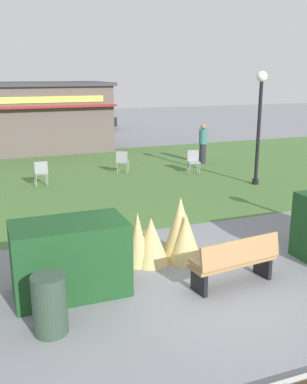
# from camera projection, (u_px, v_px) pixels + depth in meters

# --- Properties ---
(ground_plane) EXTENTS (80.00, 80.00, 0.00)m
(ground_plane) POSITION_uv_depth(u_px,v_px,m) (210.00, 286.00, 8.10)
(ground_plane) COLOR slate
(lawn_patch) EXTENTS (36.00, 12.00, 0.01)m
(lawn_patch) POSITION_uv_depth(u_px,v_px,m) (92.00, 178.00, 16.37)
(lawn_patch) COLOR #446B33
(lawn_patch) RESTS_ON ground_plane
(park_bench) EXTENTS (1.75, 0.71, 0.95)m
(park_bench) POSITION_uv_depth(u_px,v_px,m) (235.00, 261.00, 8.02)
(park_bench) COLOR #9E7547
(park_bench) RESTS_ON ground_plane
(hedge_left) EXTENTS (1.98, 1.10, 1.32)m
(hedge_left) POSITION_uv_depth(u_px,v_px,m) (70.00, 258.00, 7.72)
(hedge_left) COLOR #19421E
(hedge_left) RESTS_ON ground_plane
(ornamental_grass_behind_left) EXTENTS (0.53, 0.53, 1.11)m
(ornamental_grass_behind_left) POSITION_uv_depth(u_px,v_px,m) (138.00, 239.00, 8.88)
(ornamental_grass_behind_left) COLOR tan
(ornamental_grass_behind_left) RESTS_ON ground_plane
(ornamental_grass_behind_right) EXTENTS (0.77, 0.77, 1.33)m
(ornamental_grass_behind_right) POSITION_uv_depth(u_px,v_px,m) (180.00, 228.00, 9.20)
(ornamental_grass_behind_right) COLOR tan
(ornamental_grass_behind_right) RESTS_ON ground_plane
(ornamental_grass_behind_center) EXTENTS (0.73, 0.73, 1.03)m
(ornamental_grass_behind_center) POSITION_uv_depth(u_px,v_px,m) (186.00, 238.00, 9.05)
(ornamental_grass_behind_center) COLOR tan
(ornamental_grass_behind_center) RESTS_ON ground_plane
(ornamental_grass_behind_far) EXTENTS (0.76, 0.76, 0.98)m
(ornamental_grass_behind_far) POSITION_uv_depth(u_px,v_px,m) (151.00, 241.00, 8.97)
(ornamental_grass_behind_far) COLOR tan
(ornamental_grass_behind_far) RESTS_ON ground_plane
(lamppost_mid) EXTENTS (0.36, 0.36, 3.86)m
(lamppost_mid) POSITION_uv_depth(u_px,v_px,m) (260.00, 114.00, 14.86)
(lamppost_mid) COLOR black
(lamppost_mid) RESTS_ON ground_plane
(trash_bin) EXTENTS (0.52, 0.52, 0.94)m
(trash_bin) POSITION_uv_depth(u_px,v_px,m) (50.00, 304.00, 6.55)
(trash_bin) COLOR #2D4233
(trash_bin) RESTS_ON ground_plane
(cafe_chair_west) EXTENTS (0.59, 0.59, 0.89)m
(cafe_chair_west) POSITION_uv_depth(u_px,v_px,m) (122.00, 160.00, 17.00)
(cafe_chair_west) COLOR gray
(cafe_chair_west) RESTS_ON ground_plane
(cafe_chair_east) EXTENTS (0.53, 0.53, 0.89)m
(cafe_chair_east) POSITION_uv_depth(u_px,v_px,m) (193.00, 160.00, 17.08)
(cafe_chair_east) COLOR gray
(cafe_chair_east) RESTS_ON ground_plane
(cafe_chair_center) EXTENTS (0.45, 0.45, 0.89)m
(cafe_chair_center) POSITION_uv_depth(u_px,v_px,m) (41.00, 171.00, 15.07)
(cafe_chair_center) COLOR gray
(cafe_chair_center) RESTS_ON ground_plane
(person_strolling) EXTENTS (0.34, 0.34, 1.69)m
(person_strolling) POSITION_uv_depth(u_px,v_px,m) (203.00, 144.00, 18.82)
(person_strolling) COLOR #23232D
(person_strolling) RESTS_ON ground_plane
(parked_car_west_slot) EXTENTS (4.22, 2.09, 1.20)m
(parked_car_west_slot) POSITION_uv_depth(u_px,v_px,m) (1.00, 123.00, 28.14)
(parked_car_west_slot) COLOR maroon
(parked_car_west_slot) RESTS_ON ground_plane
(parked_car_center_slot) EXTENTS (4.35, 2.35, 1.20)m
(parked_car_center_slot) POSITION_uv_depth(u_px,v_px,m) (84.00, 120.00, 30.02)
(parked_car_center_slot) COLOR black
(parked_car_center_slot) RESTS_ON ground_plane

